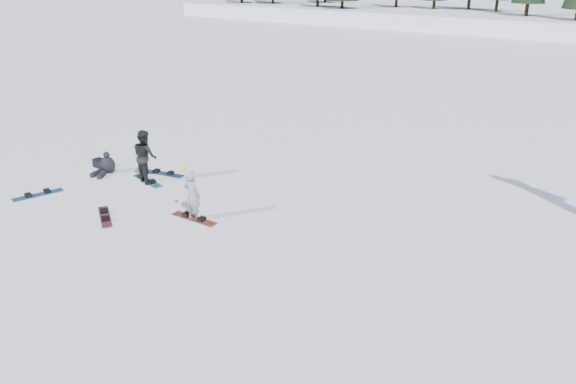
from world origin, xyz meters
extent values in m
plane|color=white|center=(0.00, 0.00, 0.00)|extent=(420.00, 420.00, 0.00)
cube|color=white|center=(0.00, 55.00, -1.00)|extent=(90.00, 14.00, 5.00)
ellipsoid|color=white|center=(-70.00, 170.00, -13.61)|extent=(143.00, 110.00, 49.50)
ellipsoid|color=white|center=(-140.00, 210.00, -14.30)|extent=(169.00, 130.00, 52.00)
imported|color=gray|center=(1.11, 1.10, 0.73)|extent=(0.56, 0.39, 1.46)
sphere|color=yellow|center=(0.91, 0.98, 1.51)|extent=(0.18, 0.18, 0.18)
imported|color=black|center=(-2.19, 2.39, 0.88)|extent=(1.01, 0.89, 1.75)
ellipsoid|color=black|center=(-3.91, 2.20, 0.30)|extent=(0.68, 0.64, 0.57)
sphere|color=black|center=(-3.91, 2.20, 0.65)|extent=(0.22, 0.22, 0.22)
cube|color=black|center=(-3.78, 1.79, 0.07)|extent=(0.38, 0.50, 0.14)
cube|color=black|center=(-4.05, 1.79, 0.07)|extent=(0.27, 0.52, 0.14)
cube|color=black|center=(-4.61, 2.40, 0.15)|extent=(0.46, 0.31, 0.30)
cube|color=maroon|center=(1.11, 1.10, 0.01)|extent=(1.50, 0.30, 0.03)
cube|color=teal|center=(-2.19, 2.39, 0.01)|extent=(1.52, 0.64, 0.03)
cube|color=#1C5D9E|center=(-4.10, -0.37, 0.01)|extent=(0.73, 1.51, 0.03)
cube|color=#1D3A9F|center=(-2.26, 3.16, 0.01)|extent=(1.53, 0.58, 0.03)
cube|color=maroon|center=(-1.07, -0.24, 0.01)|extent=(1.40, 1.07, 0.03)
camera|label=1|loc=(11.40, -9.19, 6.75)|focal=35.00mm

